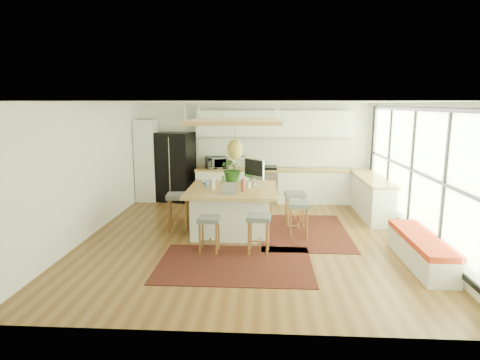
# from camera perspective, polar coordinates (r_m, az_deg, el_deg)

# --- Properties ---
(floor) EXTENTS (7.00, 7.00, 0.00)m
(floor) POSITION_cam_1_polar(r_m,az_deg,el_deg) (8.37, 1.18, -8.06)
(floor) COLOR brown
(floor) RESTS_ON ground
(ceiling) EXTENTS (7.00, 7.00, 0.00)m
(ceiling) POSITION_cam_1_polar(r_m,az_deg,el_deg) (7.94, 1.25, 10.75)
(ceiling) COLOR white
(ceiling) RESTS_ON ground
(wall_back) EXTENTS (6.50, 0.00, 6.50)m
(wall_back) POSITION_cam_1_polar(r_m,az_deg,el_deg) (11.51, 1.87, 3.93)
(wall_back) COLOR white
(wall_back) RESTS_ON ground
(wall_front) EXTENTS (6.50, 0.00, 6.50)m
(wall_front) POSITION_cam_1_polar(r_m,az_deg,el_deg) (4.63, -0.41, -6.00)
(wall_front) COLOR white
(wall_front) RESTS_ON ground
(wall_left) EXTENTS (0.00, 7.00, 7.00)m
(wall_left) POSITION_cam_1_polar(r_m,az_deg,el_deg) (8.79, -20.48, 1.22)
(wall_left) COLOR white
(wall_left) RESTS_ON ground
(wall_right) EXTENTS (0.00, 7.00, 7.00)m
(wall_right) POSITION_cam_1_polar(r_m,az_deg,el_deg) (8.57, 23.49, 0.79)
(wall_right) COLOR white
(wall_right) RESTS_ON ground
(window_wall) EXTENTS (0.10, 6.20, 2.60)m
(window_wall) POSITION_cam_1_polar(r_m,az_deg,el_deg) (8.55, 23.33, 1.12)
(window_wall) COLOR black
(window_wall) RESTS_ON wall_right
(pantry) EXTENTS (0.55, 0.60, 2.25)m
(pantry) POSITION_cam_1_polar(r_m,az_deg,el_deg) (11.68, -12.83, 2.66)
(pantry) COLOR white
(pantry) RESTS_ON floor
(back_counter_base) EXTENTS (4.20, 0.60, 0.88)m
(back_counter_base) POSITION_cam_1_polar(r_m,az_deg,el_deg) (11.34, 4.58, -0.86)
(back_counter_base) COLOR white
(back_counter_base) RESTS_ON floor
(back_counter_top) EXTENTS (4.24, 0.64, 0.05)m
(back_counter_top) POSITION_cam_1_polar(r_m,az_deg,el_deg) (11.25, 4.61, 1.44)
(back_counter_top) COLOR #AA7C3C
(back_counter_top) RESTS_ON back_counter_base
(backsplash) EXTENTS (4.20, 0.02, 0.80)m
(backsplash) POSITION_cam_1_polar(r_m,az_deg,el_deg) (11.49, 4.61, 3.89)
(backsplash) COLOR white
(backsplash) RESTS_ON wall_back
(upper_cabinets) EXTENTS (4.20, 0.34, 0.70)m
(upper_cabinets) POSITION_cam_1_polar(r_m,az_deg,el_deg) (11.27, 4.69, 7.84)
(upper_cabinets) COLOR white
(upper_cabinets) RESTS_ON wall_back
(range) EXTENTS (0.76, 0.62, 1.00)m
(range) POSITION_cam_1_polar(r_m,az_deg,el_deg) (11.32, 3.32, -0.55)
(range) COLOR #A5A5AA
(range) RESTS_ON floor
(right_counter_base) EXTENTS (0.60, 2.50, 0.88)m
(right_counter_base) POSITION_cam_1_polar(r_m,az_deg,el_deg) (10.51, 17.80, -2.23)
(right_counter_base) COLOR white
(right_counter_base) RESTS_ON floor
(right_counter_top) EXTENTS (0.64, 2.54, 0.05)m
(right_counter_top) POSITION_cam_1_polar(r_m,az_deg,el_deg) (10.43, 17.94, 0.24)
(right_counter_top) COLOR #AA7C3C
(right_counter_top) RESTS_ON right_counter_base
(window_bench) EXTENTS (0.52, 2.00, 0.50)m
(window_bench) POSITION_cam_1_polar(r_m,az_deg,el_deg) (7.63, 23.83, -8.88)
(window_bench) COLOR white
(window_bench) RESTS_ON floor
(ceiling_panel) EXTENTS (1.86, 1.86, 0.80)m
(ceiling_panel) POSITION_cam_1_polar(r_m,az_deg,el_deg) (8.38, -0.73, 6.29)
(ceiling_panel) COLOR #AA7C3C
(ceiling_panel) RESTS_ON ceiling
(rug_near) EXTENTS (2.60, 1.80, 0.01)m
(rug_near) POSITION_cam_1_polar(r_m,az_deg,el_deg) (7.07, -0.73, -11.60)
(rug_near) COLOR black
(rug_near) RESTS_ON floor
(rug_right) EXTENTS (1.80, 2.60, 0.01)m
(rug_right) POSITION_cam_1_polar(r_m,az_deg,el_deg) (8.87, 8.89, -7.09)
(rug_right) COLOR black
(rug_right) RESTS_ON floor
(fridge) EXTENTS (1.08, 0.93, 1.91)m
(fridge) POSITION_cam_1_polar(r_m,az_deg,el_deg) (11.53, -8.95, 1.69)
(fridge) COLOR black
(fridge) RESTS_ON floor
(island) EXTENTS (1.85, 1.85, 0.93)m
(island) POSITION_cam_1_polar(r_m,az_deg,el_deg) (8.69, -1.07, -4.17)
(island) COLOR #AA7C3C
(island) RESTS_ON floor
(stool_near_left) EXTENTS (0.40, 0.40, 0.66)m
(stool_near_left) POSITION_cam_1_polar(r_m,az_deg,el_deg) (7.52, -4.29, -7.43)
(stool_near_left) COLOR #4E5457
(stool_near_left) RESTS_ON floor
(stool_near_right) EXTENTS (0.45, 0.45, 0.71)m
(stool_near_right) POSITION_cam_1_polar(r_m,az_deg,el_deg) (7.45, 2.61, -7.57)
(stool_near_right) COLOR #4E5457
(stool_near_right) RESTS_ON floor
(stool_right_front) EXTENTS (0.45, 0.45, 0.72)m
(stool_right_front) POSITION_cam_1_polar(r_m,az_deg,el_deg) (8.42, 8.16, -5.53)
(stool_right_front) COLOR #4E5457
(stool_right_front) RESTS_ON floor
(stool_right_back) EXTENTS (0.47, 0.47, 0.74)m
(stool_right_back) POSITION_cam_1_polar(r_m,az_deg,el_deg) (9.22, 7.60, -4.11)
(stool_right_back) COLOR #4E5457
(stool_right_back) RESTS_ON floor
(stool_left_side) EXTENTS (0.51, 0.51, 0.80)m
(stool_left_side) POSITION_cam_1_polar(r_m,az_deg,el_deg) (8.87, -8.54, -4.71)
(stool_left_side) COLOR #4E5457
(stool_left_side) RESTS_ON floor
(laptop) EXTENTS (0.37, 0.38, 0.22)m
(laptop) POSITION_cam_1_polar(r_m,az_deg,el_deg) (8.05, -1.72, -1.08)
(laptop) COLOR #A5A5AA
(laptop) RESTS_ON island
(monitor) EXTENTS (0.59, 0.62, 0.59)m
(monitor) POSITION_cam_1_polar(r_m,az_deg,el_deg) (8.91, 1.97, 0.96)
(monitor) COLOR #A5A5AA
(monitor) RESTS_ON island
(microwave) EXTENTS (0.65, 0.49, 0.39)m
(microwave) POSITION_cam_1_polar(r_m,az_deg,el_deg) (11.25, -3.27, 2.59)
(microwave) COLOR #A5A5AA
(microwave) RESTS_ON back_counter_top
(island_plant) EXTENTS (0.82, 0.85, 0.51)m
(island_plant) POSITION_cam_1_polar(r_m,az_deg,el_deg) (9.17, -0.98, 1.20)
(island_plant) COLOR #1E4C19
(island_plant) RESTS_ON island
(island_bowl) EXTENTS (0.22, 0.22, 0.05)m
(island_bowl) POSITION_cam_1_polar(r_m,az_deg,el_deg) (9.10, -4.67, -0.37)
(island_bowl) COLOR beige
(island_bowl) RESTS_ON island
(island_bottle_0) EXTENTS (0.07, 0.07, 0.19)m
(island_bottle_0) POSITION_cam_1_polar(r_m,az_deg,el_deg) (8.72, -4.63, -0.37)
(island_bottle_0) COLOR #347DD3
(island_bottle_0) RESTS_ON island
(island_bottle_1) EXTENTS (0.07, 0.07, 0.19)m
(island_bottle_1) POSITION_cam_1_polar(r_m,az_deg,el_deg) (8.46, -3.86, -0.70)
(island_bottle_1) COLOR white
(island_bottle_1) RESTS_ON island
(island_bottle_2) EXTENTS (0.07, 0.07, 0.19)m
(island_bottle_2) POSITION_cam_1_polar(r_m,az_deg,el_deg) (8.26, 0.49, -0.96)
(island_bottle_2) COLOR #A43B36
(island_bottle_2) RESTS_ON island
(island_bottle_3) EXTENTS (0.07, 0.07, 0.19)m
(island_bottle_3) POSITION_cam_1_polar(r_m,az_deg,el_deg) (8.60, 1.27, -0.50)
(island_bottle_3) COLOR beige
(island_bottle_3) RESTS_ON island
(island_bottle_4) EXTENTS (0.07, 0.07, 0.19)m
(island_bottle_4) POSITION_cam_1_polar(r_m,az_deg,el_deg) (8.83, -2.25, -0.22)
(island_bottle_4) COLOR #4E8254
(island_bottle_4) RESTS_ON island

